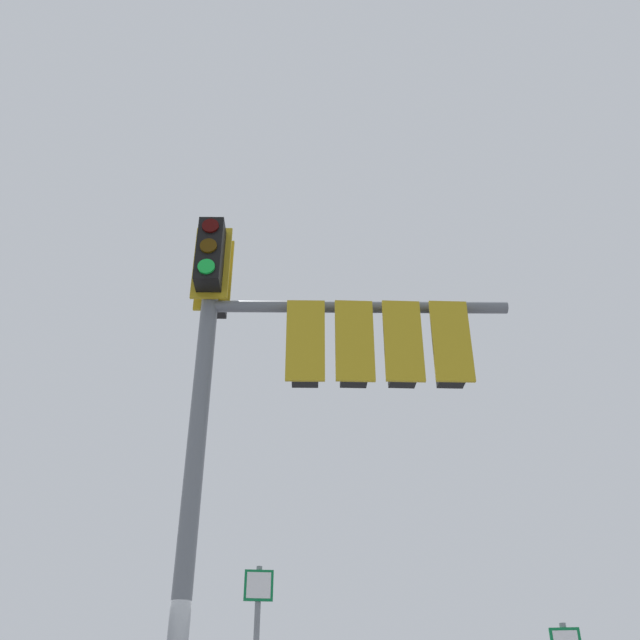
% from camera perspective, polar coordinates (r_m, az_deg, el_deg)
% --- Properties ---
extents(signal_mast_assembly, '(3.74, 1.36, 6.90)m').
position_cam_1_polar(signal_mast_assembly, '(8.12, -2.29, -3.86)').
color(signal_mast_assembly, slate).
rests_on(signal_mast_assembly, ground).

